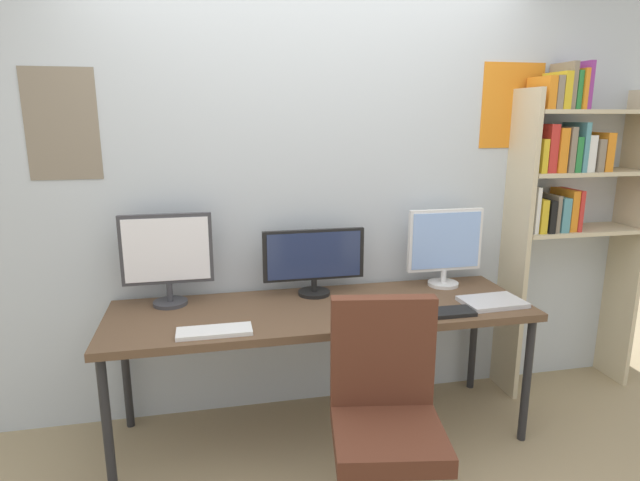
% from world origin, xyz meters
% --- Properties ---
extents(wall_back, '(4.61, 0.11, 2.60)m').
position_xyz_m(wall_back, '(-0.00, 1.02, 1.30)').
color(wall_back, silver).
rests_on(wall_back, ground_plane).
extents(desk, '(2.21, 0.68, 0.74)m').
position_xyz_m(desk, '(0.00, 0.60, 0.69)').
color(desk, brown).
rests_on(desk, ground_plane).
extents(bookshelf, '(0.83, 0.28, 2.02)m').
position_xyz_m(bookshelf, '(1.57, 0.83, 1.30)').
color(bookshelf, beige).
rests_on(bookshelf, ground_plane).
extents(office_chair, '(0.52, 0.52, 0.99)m').
position_xyz_m(office_chair, '(0.11, -0.12, 0.40)').
color(office_chair, '#2D2D33').
rests_on(office_chair, ground_plane).
extents(monitor_left, '(0.47, 0.18, 0.49)m').
position_xyz_m(monitor_left, '(-0.78, 0.81, 1.01)').
color(monitor_left, '#38383D').
rests_on(monitor_left, desk).
extents(monitor_center, '(0.57, 0.18, 0.37)m').
position_xyz_m(monitor_center, '(0.00, 0.81, 0.95)').
color(monitor_center, black).
rests_on(monitor_center, desk).
extents(monitor_right, '(0.45, 0.18, 0.46)m').
position_xyz_m(monitor_right, '(0.78, 0.81, 0.99)').
color(monitor_right, silver).
rests_on(monitor_right, desk).
extents(keyboard_left, '(0.35, 0.13, 0.02)m').
position_xyz_m(keyboard_left, '(-0.56, 0.37, 0.75)').
color(keyboard_left, silver).
rests_on(keyboard_left, desk).
extents(keyboard_right, '(0.35, 0.13, 0.02)m').
position_xyz_m(keyboard_right, '(0.56, 0.37, 0.75)').
color(keyboard_right, black).
rests_on(keyboard_right, desk).
extents(computer_mouse, '(0.06, 0.10, 0.03)m').
position_xyz_m(computer_mouse, '(0.09, 0.47, 0.76)').
color(computer_mouse, '#38383D').
rests_on(computer_mouse, desk).
extents(laptop_closed, '(0.33, 0.23, 0.02)m').
position_xyz_m(laptop_closed, '(0.90, 0.46, 0.75)').
color(laptop_closed, silver).
rests_on(laptop_closed, desk).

